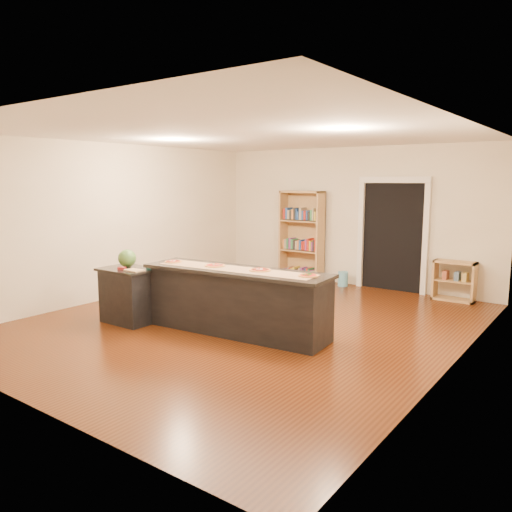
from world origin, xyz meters
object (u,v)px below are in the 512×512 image
Objects in this scene: side_counter at (129,295)px; bookshelf at (301,236)px; watermelon at (127,258)px; kitchen_island at (236,301)px; low_shelf at (454,281)px; waste_bin at (343,279)px.

bookshelf is at bearing 83.61° from side_counter.
bookshelf reaches higher than watermelon.
low_shelf is (1.99, 3.79, -0.10)m from kitchen_island.
bookshelf is 7.09× the size of watermelon.
side_counter is 1.17× the size of low_shelf.
kitchen_island is 1.45× the size of bookshelf.
watermelon reaches higher than side_counter.
watermelon is (-1.73, -0.48, 0.51)m from kitchen_island.
kitchen_island is at bearing -117.67° from low_shelf.
side_counter is at bearing -166.63° from kitchen_island.
bookshelf reaches higher than waste_bin.
side_counter reaches higher than waste_bin.
low_shelf is (3.62, 4.33, -0.06)m from side_counter.
bookshelf reaches higher than low_shelf.
waste_bin is (-2.16, -0.06, -0.21)m from low_shelf.
bookshelf is 4.29m from watermelon.
watermelon is (-0.54, -4.25, 0.01)m from bookshelf.
side_counter is at bearing -129.89° from low_shelf.
low_shelf is at bearing 0.30° from bookshelf.
side_counter is 2.83× the size of waste_bin.
bookshelf reaches higher than kitchen_island.
kitchen_island reaches higher than waste_bin.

